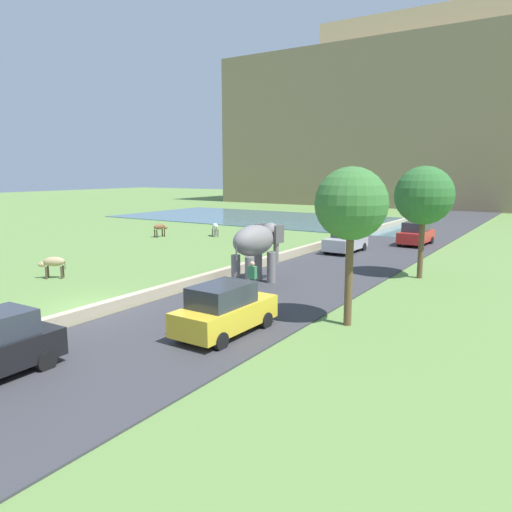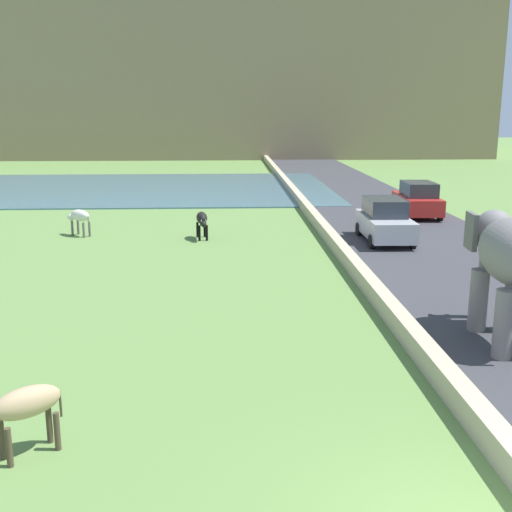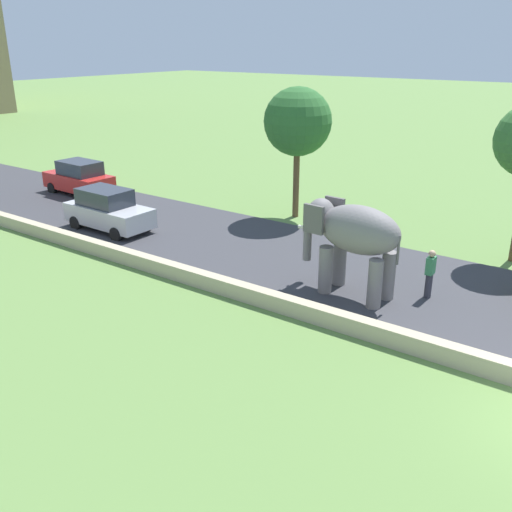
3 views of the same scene
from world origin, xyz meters
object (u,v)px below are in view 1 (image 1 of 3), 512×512
object	(u,v)px
cow_black	(261,232)
car_silver	(346,240)
cow_tan	(53,263)
cow_brown	(160,227)
car_red	(416,234)
cow_white	(215,227)
person_beside_elephant	(252,278)
elephant	(257,244)
car_yellow	(225,310)

from	to	relation	value
cow_black	car_silver	bearing A→B (deg)	-7.62
cow_black	cow_tan	bearing A→B (deg)	-97.41
cow_black	cow_brown	distance (m)	9.21
car_red	cow_tan	xyz separation A→B (m)	(-12.83, -21.79, -0.06)
cow_white	cow_brown	bearing A→B (deg)	-142.77
cow_black	cow_white	xyz separation A→B (m)	(-5.29, 0.96, 0.00)
person_beside_elephant	car_silver	xyz separation A→B (m)	(-1.17, 13.51, 0.03)
person_beside_elephant	cow_tan	distance (m)	11.11
cow_white	car_silver	bearing A→B (deg)	-8.72
elephant	cow_tan	world-z (taller)	elephant
car_yellow	cow_brown	distance (m)	26.23
cow_brown	cow_black	bearing A→B (deg)	11.71
person_beside_elephant	car_red	xyz separation A→B (m)	(1.97, 19.42, 0.03)
person_beside_elephant	car_silver	size ratio (longest dim) A/B	0.41
person_beside_elephant	car_red	world-z (taller)	car_red
car_red	person_beside_elephant	bearing A→B (deg)	-95.80
car_yellow	cow_tan	distance (m)	13.05
cow_black	cow_white	distance (m)	5.38
cow_black	elephant	bearing A→B (deg)	-58.73
car_silver	car_yellow	world-z (taller)	same
person_beside_elephant	cow_brown	distance (m)	21.73
elephant	car_red	size ratio (longest dim) A/B	0.87
car_red	cow_white	world-z (taller)	car_red
cow_white	cow_tan	size ratio (longest dim) A/B	0.98
person_beside_elephant	elephant	bearing A→B (deg)	118.28
cow_brown	car_yellow	bearing A→B (deg)	-41.48
person_beside_elephant	cow_black	size ratio (longest dim) A/B	1.15
person_beside_elephant	cow_white	xyz separation A→B (m)	(-13.96, 15.47, -0.04)
car_red	car_yellow	xyz separation A→B (m)	(0.00, -24.16, 0.00)
car_silver	cow_brown	distance (m)	16.53
elephant	car_red	bearing A→B (deg)	79.73
car_red	cow_black	world-z (taller)	car_red
car_red	car_silver	size ratio (longest dim) A/B	1.01
cow_brown	cow_tan	bearing A→B (deg)	-65.57
cow_black	cow_tan	distance (m)	17.02
elephant	car_yellow	distance (m)	7.65
car_yellow	cow_black	bearing A→B (deg)	118.93
car_red	cow_brown	bearing A→B (deg)	-160.96
car_yellow	person_beside_elephant	bearing A→B (deg)	112.64
cow_brown	car_red	bearing A→B (deg)	19.04
elephant	car_red	distance (m)	17.59
car_red	cow_black	bearing A→B (deg)	-155.21
car_silver	cow_tan	bearing A→B (deg)	-121.38
elephant	cow_black	distance (m)	14.51
car_silver	elephant	bearing A→B (deg)	-89.92
person_beside_elephant	cow_tan	xyz separation A→B (m)	(-10.86, -2.37, -0.04)
cow_white	cow_brown	size ratio (longest dim) A/B	0.90
car_red	cow_white	distance (m)	16.41
person_beside_elephant	car_yellow	xyz separation A→B (m)	(1.97, -4.73, 0.03)
car_silver	cow_tan	world-z (taller)	car_silver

